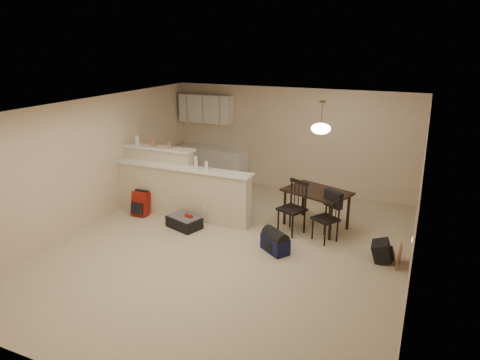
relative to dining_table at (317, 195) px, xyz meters
The scene contains 19 objects.
room 2.00m from the dining_table, 128.04° to the right, with size 7.00×7.02×2.50m.
breakfast_bar 2.99m from the dining_table, 169.81° to the right, with size 3.08×0.58×1.39m.
upper_cabinets 4.03m from the dining_table, 151.83° to the left, with size 1.40×0.34×0.70m, color white.
kitchen_counter 3.60m from the dining_table, 152.15° to the left, with size 1.80×0.60×0.90m, color white.
thermostat 1.99m from the dining_table, ahead, with size 0.02×0.12×0.12m, color beige.
jar 4.01m from the dining_table, behind, with size 0.10×0.10×0.20m, color silver.
cereal_box 3.59m from the dining_table, behind, with size 0.10×0.07×0.16m, color #966C4D.
small_box 3.20m from the dining_table, behind, with size 0.08×0.06×0.12m, color #966C4D.
bottle_a 2.48m from the dining_table, 165.37° to the right, with size 0.07×0.07×0.26m, color silver.
bottle_b 2.24m from the dining_table, 163.80° to the right, with size 0.06×0.06×0.18m, color silver.
dining_table is the anchor object (origin of this frame).
pendant_lamp 1.32m from the dining_table, 90.00° to the left, with size 0.36×0.36×0.62m.
dining_chair_near 0.60m from the dining_table, 127.97° to the right, with size 0.45×0.43×1.02m, color black, non-canonical shape.
dining_chair_far 0.66m from the dining_table, 60.02° to the right, with size 0.40×0.38×0.92m, color black, non-canonical shape.
suitcase 2.66m from the dining_table, 155.21° to the right, with size 0.65×0.42×0.22m, color black.
red_backpack 3.68m from the dining_table, 165.74° to the right, with size 0.34×0.21×0.51m, color maroon.
navy_duffel 1.48m from the dining_table, 105.90° to the right, with size 0.52×0.29×0.29m, color #12153B.
black_daypack 1.71m from the dining_table, 33.39° to the right, with size 0.38×0.27×0.33m, color black.
cardboard_sheet 1.99m from the dining_table, 31.21° to the right, with size 0.42×0.02×0.32m, color #966C4D.
Camera 1 is at (2.98, -6.25, 3.52)m, focal length 32.00 mm.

